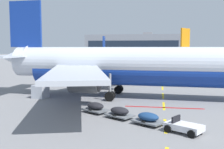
% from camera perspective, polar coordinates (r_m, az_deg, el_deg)
% --- Properties ---
extents(apron_paint_markings, '(8.00, 97.38, 0.01)m').
position_cam_1_polar(apron_paint_markings, '(44.72, 10.53, -2.30)').
color(apron_paint_markings, yellow).
rests_on(apron_paint_markings, ground).
extents(airliner_foreground, '(34.78, 34.59, 12.20)m').
position_cam_1_polar(airliner_foreground, '(33.26, 2.97, 1.91)').
color(airliner_foreground, silver).
rests_on(airliner_foreground, ground).
extents(airliner_far_center, '(28.62, 28.74, 10.09)m').
position_cam_1_polar(airliner_far_center, '(83.09, -2.97, 3.67)').
color(airliner_far_center, silver).
rests_on(airliner_far_center, ground).
extents(airliner_far_right, '(26.51, 28.40, 10.81)m').
position_cam_1_polar(airliner_far_right, '(79.09, 19.21, 3.43)').
color(airliner_far_right, white).
rests_on(airliner_far_right, ground).
extents(baggage_train, '(10.58, 7.45, 1.14)m').
position_cam_1_polar(baggage_train, '(22.82, 4.55, -8.51)').
color(baggage_train, silver).
rests_on(baggage_train, ground).
extents(uld_cargo_container, '(1.91, 1.88, 1.60)m').
position_cam_1_polar(uld_cargo_container, '(34.21, -14.80, -3.47)').
color(uld_cargo_container, '#B7BCC6').
rests_on(uld_cargo_container, ground).
extents(terminal_satellite, '(62.23, 19.26, 16.23)m').
position_cam_1_polar(terminal_satellite, '(182.24, 4.57, 6.00)').
color(terminal_satellite, gray).
rests_on(terminal_satellite, ground).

